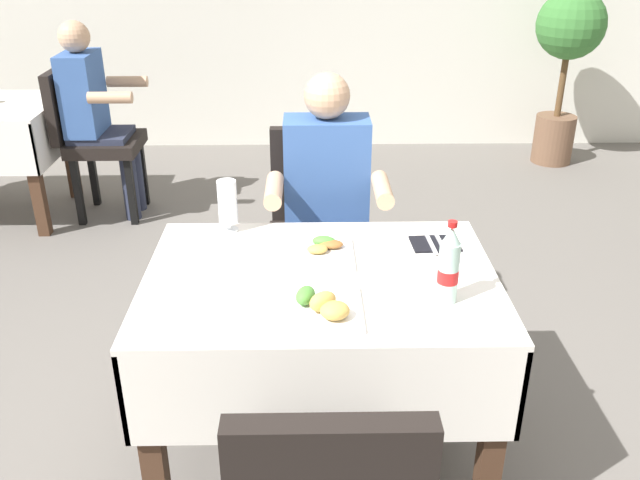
# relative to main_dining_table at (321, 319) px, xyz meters

# --- Properties ---
(main_dining_table) EXTENTS (1.17, 0.84, 0.75)m
(main_dining_table) POSITION_rel_main_dining_table_xyz_m (0.00, 0.00, 0.00)
(main_dining_table) COLOR white
(main_dining_table) RESTS_ON ground
(chair_far_diner_seat) EXTENTS (0.44, 0.50, 0.97)m
(chair_far_diner_seat) POSITION_rel_main_dining_table_xyz_m (0.00, 0.81, -0.03)
(chair_far_diner_seat) COLOR black
(chair_far_diner_seat) RESTS_ON ground
(seated_diner_far) EXTENTS (0.50, 0.46, 1.26)m
(seated_diner_far) POSITION_rel_main_dining_table_xyz_m (0.04, 0.70, 0.13)
(seated_diner_far) COLOR #282D42
(seated_diner_far) RESTS_ON ground
(plate_near_camera) EXTENTS (0.26, 0.26, 0.07)m
(plate_near_camera) POSITION_rel_main_dining_table_xyz_m (-0.00, -0.24, 0.20)
(plate_near_camera) COLOR white
(plate_near_camera) RESTS_ON main_dining_table
(plate_far_diner) EXTENTS (0.25, 0.25, 0.05)m
(plate_far_diner) POSITION_rel_main_dining_table_xyz_m (0.00, 0.15, 0.19)
(plate_far_diner) COLOR white
(plate_far_diner) RESTS_ON main_dining_table
(beer_glass_left) EXTENTS (0.07, 0.07, 0.20)m
(beer_glass_left) POSITION_rel_main_dining_table_xyz_m (-0.34, 0.35, 0.28)
(beer_glass_left) COLOR white
(beer_glass_left) RESTS_ON main_dining_table
(cola_bottle_primary) EXTENTS (0.06, 0.06, 0.27)m
(cola_bottle_primary) POSITION_rel_main_dining_table_xyz_m (0.38, -0.17, 0.29)
(cola_bottle_primary) COLOR silver
(cola_bottle_primary) RESTS_ON main_dining_table
(napkin_cutlery_set) EXTENTS (0.18, 0.19, 0.01)m
(napkin_cutlery_set) POSITION_rel_main_dining_table_xyz_m (0.42, 0.22, 0.18)
(napkin_cutlery_set) COLOR black
(napkin_cutlery_set) RESTS_ON main_dining_table
(background_chair_right) EXTENTS (0.50, 0.44, 0.97)m
(background_chair_right) POSITION_rel_main_dining_table_xyz_m (-1.44, 2.27, -0.03)
(background_chair_right) COLOR black
(background_chair_right) RESTS_ON ground
(background_patron) EXTENTS (0.46, 0.50, 1.26)m
(background_patron) POSITION_rel_main_dining_table_xyz_m (-1.39, 2.27, 0.13)
(background_patron) COLOR #282D42
(background_patron) RESTS_ON ground
(potted_plant_corner) EXTENTS (0.52, 0.52, 1.34)m
(potted_plant_corner) POSITION_rel_main_dining_table_xyz_m (1.95, 3.28, 0.31)
(potted_plant_corner) COLOR brown
(potted_plant_corner) RESTS_ON ground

